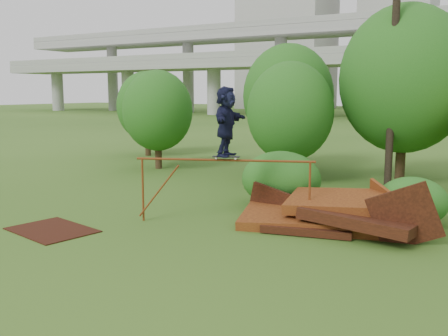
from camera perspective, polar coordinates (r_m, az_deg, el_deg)
The scene contains 16 objects.
ground at distance 12.12m, azimuth -1.45°, elevation -9.04°, with size 240.00×240.00×0.00m, color #2D5116.
scrap_pile at distance 14.02m, azimuth 12.09°, elevation -5.19°, with size 5.73×3.28×1.87m.
grind_rail at distance 13.89m, azimuth 0.01°, elevation -0.54°, with size 4.70×1.90×1.85m.
skateboard at distance 13.82m, azimuth 0.25°, elevation 1.29°, with size 0.78×0.47×0.08m.
skater at distance 13.72m, azimuth 0.26°, elevation 5.34°, with size 1.78×0.57×1.92m, color black.
flat_plate at distance 14.28m, azimuth -19.06°, elevation -6.71°, with size 2.28×1.63×0.03m, color black.
tree_0 at distance 24.21m, azimuth -7.60°, elevation 6.51°, with size 3.36×3.36×4.74m.
tree_1 at distance 24.08m, azimuth 7.34°, elevation 8.14°, with size 4.28×4.28×5.95m.
tree_2 at distance 20.29m, azimuth 7.57°, elevation 6.38°, with size 3.48×3.48×4.90m.
tree_3 at distance 21.52m, azimuth 19.95°, elevation 9.52°, with size 5.17×5.17×7.17m.
tree_6 at distance 29.31m, azimuth -8.78°, elevation 6.98°, with size 3.49×3.49×4.88m.
shrub_left at distance 16.29m, azimuth 6.55°, elevation -1.23°, with size 2.60×2.40×1.80m, color #1D5717.
shrub_right at distance 14.84m, azimuth 20.75°, elevation -3.58°, with size 1.92×1.76×1.36m, color #1D5717.
utility_pole at distance 19.76m, azimuth 18.87°, elevation 12.48°, with size 1.40×0.28×10.16m.
building_left at distance 114.55m, azimuth 7.33°, elevation 15.56°, with size 18.00×16.00×35.00m, color #9E9E99.
building_right at distance 114.46m, azimuth 19.21°, elevation 13.40°, with size 14.00×14.00×28.00m, color #9E9E99.
Camera 1 is at (6.01, -9.85, 3.69)m, focal length 40.00 mm.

